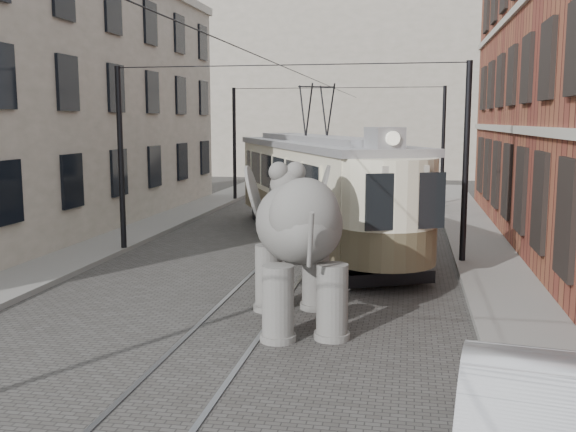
# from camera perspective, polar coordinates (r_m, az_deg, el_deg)

# --- Properties ---
(ground) EXTENTS (120.00, 120.00, 0.00)m
(ground) POSITION_cam_1_polar(r_m,az_deg,el_deg) (14.95, -3.85, -8.39)
(ground) COLOR #403E3B
(tram_rails) EXTENTS (1.54, 80.00, 0.02)m
(tram_rails) POSITION_cam_1_polar(r_m,az_deg,el_deg) (14.95, -3.85, -8.35)
(tram_rails) COLOR slate
(tram_rails) RESTS_ON ground
(sidewalk_right) EXTENTS (2.00, 60.00, 0.15)m
(sidewalk_right) POSITION_cam_1_polar(r_m,az_deg,el_deg) (14.69, 19.75, -8.87)
(sidewalk_right) COLOR slate
(sidewalk_right) RESTS_ON ground
(stucco_building) EXTENTS (7.00, 24.00, 10.00)m
(stucco_building) POSITION_cam_1_polar(r_m,az_deg,el_deg) (27.98, -21.18, 9.19)
(stucco_building) COLOR gray
(stucco_building) RESTS_ON ground
(distant_block) EXTENTS (28.00, 10.00, 14.00)m
(distant_block) POSITION_cam_1_polar(r_m,az_deg,el_deg) (54.06, 6.84, 11.09)
(distant_block) COLOR gray
(distant_block) RESTS_ON ground
(catenary) EXTENTS (11.00, 30.20, 6.00)m
(catenary) POSITION_cam_1_polar(r_m,az_deg,el_deg) (19.29, -0.82, 4.46)
(catenary) COLOR black
(catenary) RESTS_ON ground
(tram) EXTENTS (8.38, 13.79, 5.50)m
(tram) POSITION_cam_1_polar(r_m,az_deg,el_deg) (23.07, 2.46, 4.45)
(tram) COLOR beige
(tram) RESTS_ON ground
(elephant) EXTENTS (4.48, 6.12, 3.35)m
(elephant) POSITION_cam_1_polar(r_m,az_deg,el_deg) (13.78, 0.91, -2.63)
(elephant) COLOR #5E5B57
(elephant) RESTS_ON ground
(parked_car) EXTENTS (2.11, 4.56, 1.45)m
(parked_car) POSITION_cam_1_polar(r_m,az_deg,el_deg) (8.45, 19.88, -17.14)
(parked_car) COLOR #AFB0B4
(parked_car) RESTS_ON ground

